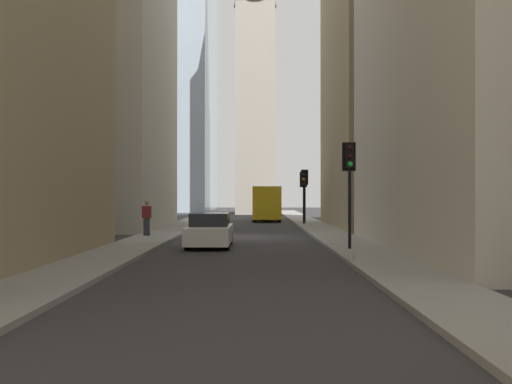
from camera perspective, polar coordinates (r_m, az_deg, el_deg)
The scene contains 13 objects.
ground_plane at distance 29.64m, azimuth -1.06°, elevation -4.50°, with size 135.00×135.00×0.00m, color #302D30.
sidewalk_right at distance 30.06m, azimuth -9.69°, elevation -4.31°, with size 90.00×2.20×0.14m, color gray.
sidewalk_left at distance 29.90m, azimuth 7.62°, elevation -4.33°, with size 90.00×2.20×0.14m, color gray.
building_left_midfar at distance 39.65m, azimuth 14.91°, elevation 9.90°, with size 13.59×10.00×18.36m.
building_right_midfar at distance 40.77m, azimuth -16.50°, elevation 15.76°, with size 13.62×10.50×26.85m.
church_spire at distance 66.39m, azimuth -0.09°, elevation 15.59°, with size 4.80×4.80×38.86m.
delivery_truck at distance 47.23m, azimuth 1.03°, elevation -1.15°, with size 6.46×2.25×2.84m.
sedan_white at distance 24.03m, azimuth -4.65°, elevation -3.90°, with size 4.30×1.78×1.42m.
traffic_light_foreground at distance 21.90m, azimuth 9.35°, elevation 2.17°, with size 0.43×0.52×4.05m.
traffic_light_midblock at distance 40.20m, azimuth 4.79°, elevation 0.66°, with size 0.43×0.52×3.68m.
traffic_light_far_junction at distance 41.24m, azimuth 4.91°, elevation 0.83°, with size 0.43×0.52×3.87m.
pedestrian at distance 29.06m, azimuth -10.88°, elevation -2.42°, with size 0.26×0.44×1.74m.
discarded_bottle at distance 17.99m, azimuth 9.77°, elevation -6.45°, with size 0.07×0.07×0.27m.
Camera 1 is at (-29.56, -0.53, 2.19)m, focal length 39.99 mm.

